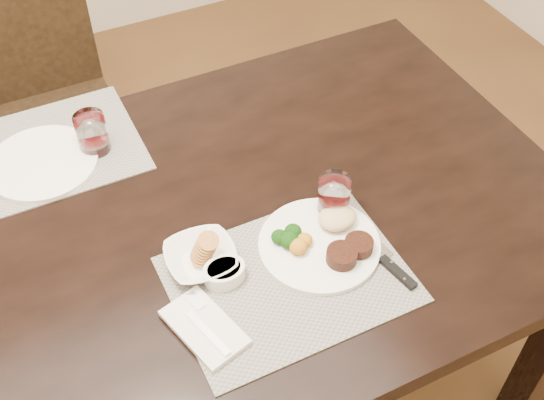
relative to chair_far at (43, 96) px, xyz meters
name	(u,v)px	position (x,y,z in m)	size (l,w,h in m)	color
dining_table	(126,279)	(0.00, -0.93, 0.16)	(2.00, 1.00, 0.75)	black
chair_far	(43,96)	(0.00, 0.00, 0.00)	(0.42, 0.42, 0.90)	black
placemat_near	(289,279)	(0.28, -1.14, 0.25)	(0.46, 0.34, 0.00)	slate
placemat_far	(40,153)	(-0.08, -0.56, 0.25)	(0.46, 0.34, 0.00)	slate
dinner_plate	(325,241)	(0.39, -1.10, 0.26)	(0.25, 0.25, 0.05)	white
napkin_fork	(204,327)	(0.09, -1.18, 0.26)	(0.13, 0.19, 0.02)	white
steak_knife	(391,263)	(0.48, -1.20, 0.26)	(0.04, 0.22, 0.01)	silver
cracker_bowl	(201,257)	(0.14, -1.03, 0.27)	(0.15, 0.15, 0.06)	white
sauce_ramekin	(224,272)	(0.17, -1.08, 0.27)	(0.09, 0.13, 0.07)	white
wine_glass_near	(334,198)	(0.45, -1.02, 0.29)	(0.07, 0.07, 0.09)	silver
far_plate	(43,163)	(-0.08, -0.60, 0.26)	(0.25, 0.25, 0.01)	white
wine_glass_far	(92,135)	(0.05, -0.60, 0.29)	(0.07, 0.07, 0.10)	silver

